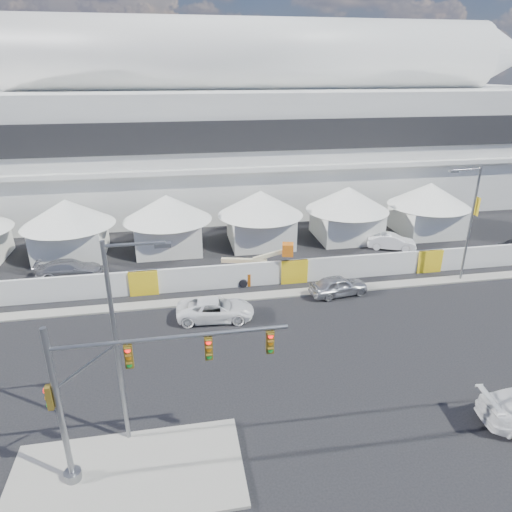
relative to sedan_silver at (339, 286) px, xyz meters
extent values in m
plane|color=black|center=(-8.85, -11.75, -0.77)|extent=(160.00, 160.00, 0.00)
cube|color=gray|center=(-14.85, -14.75, -0.70)|extent=(10.00, 5.00, 0.15)
cube|color=gray|center=(11.15, 0.75, -0.71)|extent=(80.00, 1.20, 0.12)
cube|color=silver|center=(-0.85, 30.25, 6.23)|extent=(80.00, 24.00, 14.00)
cube|color=black|center=(-0.85, 18.10, 9.03)|extent=(68.00, 0.30, 3.20)
cube|color=silver|center=(-0.85, 17.85, 5.53)|extent=(72.00, 0.80, 0.50)
cylinder|color=silver|center=(-0.85, 28.25, 17.01)|extent=(57.60, 8.40, 8.40)
cylinder|color=silver|center=(1.15, 28.25, 16.59)|extent=(51.60, 6.80, 6.80)
cylinder|color=silver|center=(3.15, 28.25, 16.17)|extent=(45.60, 5.20, 5.20)
cone|color=silver|center=(31.95, 28.25, 17.23)|extent=(8.00, 7.60, 7.60)
cube|color=white|center=(-21.85, 12.25, 0.73)|extent=(6.00, 6.00, 3.00)
cone|color=white|center=(-21.85, 12.25, 3.43)|extent=(8.40, 8.40, 2.40)
cube|color=white|center=(-12.85, 12.25, 0.73)|extent=(6.00, 6.00, 3.00)
cone|color=white|center=(-12.85, 12.25, 3.43)|extent=(8.40, 8.40, 2.40)
cube|color=white|center=(-3.85, 12.25, 0.73)|extent=(6.00, 6.00, 3.00)
cone|color=white|center=(-3.85, 12.25, 3.43)|extent=(8.40, 8.40, 2.40)
cube|color=white|center=(5.15, 12.25, 0.73)|extent=(6.00, 6.00, 3.00)
cone|color=white|center=(5.15, 12.25, 3.43)|extent=(8.40, 8.40, 2.40)
cube|color=white|center=(14.15, 12.25, 0.73)|extent=(6.00, 6.00, 3.00)
cone|color=white|center=(14.15, 12.25, 3.43)|extent=(8.40, 8.40, 2.40)
cube|color=silver|center=(-2.85, 2.75, 0.23)|extent=(70.00, 0.25, 2.00)
imported|color=#A9AAAE|center=(0.00, 0.00, 0.00)|extent=(2.49, 4.77, 1.55)
imported|color=white|center=(-9.76, -1.99, -0.02)|extent=(2.98, 5.61, 1.50)
imported|color=white|center=(8.43, 8.37, -0.02)|extent=(3.23, 4.82, 1.50)
imported|color=#A3A3A8|center=(-21.14, 7.06, 0.00)|extent=(2.34, 5.39, 1.54)
cylinder|color=slate|center=(-17.08, -14.60, 3.10)|extent=(0.25, 0.25, 7.44)
cylinder|color=slate|center=(-17.08, -14.60, -0.42)|extent=(0.72, 0.72, 0.40)
cylinder|color=slate|center=(-12.47, -14.60, 5.89)|extent=(9.23, 0.17, 0.17)
cube|color=#594714|center=(-14.19, -14.60, 5.24)|extent=(0.32, 0.22, 1.05)
cube|color=#594714|center=(-11.09, -14.60, 5.24)|extent=(0.32, 0.22, 1.05)
cube|color=#594714|center=(-8.58, -14.60, 5.24)|extent=(0.32, 0.22, 1.05)
cube|color=#594714|center=(-17.34, -14.60, 3.72)|extent=(0.22, 0.32, 1.05)
cylinder|color=gray|center=(-14.94, -12.55, 4.35)|extent=(0.20, 0.20, 9.94)
cylinder|color=gray|center=(-13.73, -12.55, 9.10)|extent=(2.43, 0.13, 0.13)
cube|color=gray|center=(-12.62, -12.55, 8.99)|extent=(0.66, 0.28, 0.17)
cylinder|color=slate|center=(10.99, 0.75, 3.98)|extent=(0.19, 0.19, 9.50)
cylinder|color=slate|center=(9.83, 0.75, 8.52)|extent=(2.32, 0.13, 0.13)
cube|color=slate|center=(8.77, 0.75, 8.41)|extent=(0.63, 0.26, 0.16)
cube|color=yellow|center=(11.25, 0.75, 5.56)|extent=(0.03, 0.63, 1.48)
cube|color=#D36413|center=(-7.99, 3.75, -0.24)|extent=(3.78, 2.37, 1.07)
cube|color=beige|center=(-6.83, 3.75, 1.17)|extent=(3.67, 1.24, 0.34)
cube|color=beige|center=(-4.68, 3.75, 1.76)|extent=(2.85, 0.99, 1.18)
cube|color=#D36413|center=(-3.32, 3.75, 2.24)|extent=(1.06, 1.06, 0.97)
camera|label=1|loc=(-11.98, -30.12, 15.58)|focal=32.00mm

